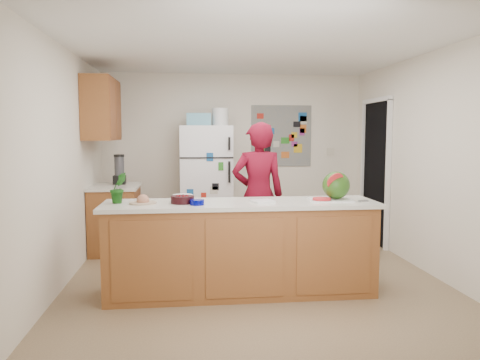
{
  "coord_description": "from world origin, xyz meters",
  "views": [
    {
      "loc": [
        -0.71,
        -5.0,
        1.58
      ],
      "look_at": [
        -0.13,
        0.2,
        1.07
      ],
      "focal_mm": 35.0,
      "sensor_mm": 36.0,
      "label": 1
    }
  ],
  "objects": [
    {
      "name": "potted_plant",
      "position": [
        -1.38,
        -0.45,
        1.07
      ],
      "size": [
        0.21,
        0.2,
        0.3
      ],
      "primitive_type": "imported",
      "rotation": [
        0.0,
        0.0,
        0.54
      ],
      "color": "#114418",
      "rests_on": "peninsula_top"
    },
    {
      "name": "side_counter_top",
      "position": [
        -1.69,
        1.35,
        0.88
      ],
      "size": [
        0.64,
        0.84,
        0.04
      ],
      "primitive_type": "cube",
      "color": "silver",
      "rests_on": "side_counter_base"
    },
    {
      "name": "watermelon",
      "position": [
        0.76,
        -0.48,
        1.07
      ],
      "size": [
        0.27,
        0.27,
        0.27
      ],
      "primitive_type": "sphere",
      "color": "#1E5F14",
      "rests_on": "cutting_board"
    },
    {
      "name": "floor",
      "position": [
        0.0,
        0.0,
        -0.01
      ],
      "size": [
        4.0,
        4.5,
        0.02
      ],
      "primitive_type": "cube",
      "color": "brown",
      "rests_on": "ground"
    },
    {
      "name": "white_bowl",
      "position": [
        -0.77,
        -0.35,
        0.95
      ],
      "size": [
        0.24,
        0.24,
        0.06
      ],
      "primitive_type": "cylinder",
      "rotation": [
        0.0,
        0.0,
        0.22
      ],
      "color": "silver",
      "rests_on": "peninsula_top"
    },
    {
      "name": "wall_back",
      "position": [
        0.0,
        2.26,
        1.25
      ],
      "size": [
        4.0,
        0.02,
        2.5
      ],
      "primitive_type": "cube",
      "color": "beige",
      "rests_on": "ground"
    },
    {
      "name": "person",
      "position": [
        0.11,
        0.44,
        0.86
      ],
      "size": [
        0.64,
        0.42,
        1.72
      ],
      "primitive_type": "imported",
      "rotation": [
        0.0,
        0.0,
        3.16
      ],
      "color": "maroon",
      "rests_on": "floor"
    },
    {
      "name": "refrigerator",
      "position": [
        -0.45,
        1.88,
        0.85
      ],
      "size": [
        0.75,
        0.7,
        1.7
      ],
      "primitive_type": "cube",
      "color": "silver",
      "rests_on": "floor"
    },
    {
      "name": "side_counter_base",
      "position": [
        -1.69,
        1.35,
        0.43
      ],
      "size": [
        0.6,
        0.8,
        0.86
      ],
      "primitive_type": "cube",
      "color": "brown",
      "rests_on": "floor"
    },
    {
      "name": "fridge_top_bin",
      "position": [
        -0.55,
        1.88,
        1.79
      ],
      "size": [
        0.35,
        0.28,
        0.18
      ],
      "primitive_type": "cube",
      "color": "#5999B2",
      "rests_on": "refrigerator"
    },
    {
      "name": "peninsula_base",
      "position": [
        -0.2,
        -0.5,
        0.44
      ],
      "size": [
        2.6,
        0.62,
        0.88
      ],
      "primitive_type": "cube",
      "color": "brown",
      "rests_on": "floor"
    },
    {
      "name": "keys",
      "position": [
        1.0,
        -0.62,
        0.93
      ],
      "size": [
        0.1,
        0.07,
        0.01
      ],
      "primitive_type": "cube",
      "rotation": [
        0.0,
        0.0,
        0.35
      ],
      "color": "gray",
      "rests_on": "peninsula_top"
    },
    {
      "name": "ceiling",
      "position": [
        0.0,
        0.0,
        2.51
      ],
      "size": [
        4.0,
        4.5,
        0.02
      ],
      "primitive_type": "cube",
      "color": "white",
      "rests_on": "wall_back"
    },
    {
      "name": "doorway",
      "position": [
        1.99,
        1.45,
        1.02
      ],
      "size": [
        0.03,
        0.85,
        2.04
      ],
      "primitive_type": "cube",
      "color": "black",
      "rests_on": "ground"
    },
    {
      "name": "photo_collage",
      "position": [
        0.75,
        2.24,
        1.55
      ],
      "size": [
        0.95,
        0.01,
        0.95
      ],
      "primitive_type": "cube",
      "color": "slate",
      "rests_on": "wall_back"
    },
    {
      "name": "peninsula_top",
      "position": [
        -0.2,
        -0.5,
        0.9
      ],
      "size": [
        2.68,
        0.7,
        0.04
      ],
      "primitive_type": "cube",
      "color": "silver",
      "rests_on": "peninsula_base"
    },
    {
      "name": "cutting_board",
      "position": [
        0.7,
        -0.5,
        0.93
      ],
      "size": [
        0.45,
        0.36,
        0.01
      ],
      "primitive_type": "cube",
      "rotation": [
        0.0,
        0.0,
        -0.1
      ],
      "color": "silver",
      "rests_on": "peninsula_top"
    },
    {
      "name": "plate",
      "position": [
        -1.14,
        -0.51,
        0.93
      ],
      "size": [
        0.3,
        0.3,
        0.02
      ],
      "primitive_type": "cylinder",
      "rotation": [
        0.0,
        0.0,
        0.18
      ],
      "color": "beige",
      "rests_on": "peninsula_top"
    },
    {
      "name": "watermelon_slice",
      "position": [
        0.6,
        -0.55,
        0.94
      ],
      "size": [
        0.18,
        0.18,
        0.02
      ],
      "primitive_type": "cylinder",
      "color": "red",
      "rests_on": "cutting_board"
    },
    {
      "name": "blender_appliance",
      "position": [
        -1.64,
        1.48,
        1.09
      ],
      "size": [
        0.13,
        0.13,
        0.38
      ],
      "primitive_type": "cylinder",
      "color": "black",
      "rests_on": "side_counter_top"
    },
    {
      "name": "cobalt_bowl",
      "position": [
        -0.63,
        -0.65,
        0.95
      ],
      "size": [
        0.15,
        0.15,
        0.05
      ],
      "primitive_type": "cylinder",
      "rotation": [
        0.0,
        0.0,
        0.09
      ],
      "color": "#000365",
      "rests_on": "peninsula_top"
    },
    {
      "name": "paper_towel",
      "position": [
        0.01,
        -0.56,
        0.93
      ],
      "size": [
        0.25,
        0.23,
        0.02
      ],
      "primitive_type": "cube",
      "rotation": [
        0.0,
        0.0,
        0.33
      ],
      "color": "white",
      "rests_on": "peninsula_top"
    },
    {
      "name": "wall_right",
      "position": [
        2.01,
        0.0,
        1.25
      ],
      "size": [
        0.02,
        4.5,
        2.5
      ],
      "primitive_type": "cube",
      "color": "beige",
      "rests_on": "ground"
    },
    {
      "name": "cherry_bowl",
      "position": [
        -0.77,
        -0.53,
        0.96
      ],
      "size": [
        0.29,
        0.29,
        0.07
      ],
      "primitive_type": "cylinder",
      "rotation": [
        0.0,
        0.0,
        0.38
      ],
      "color": "black",
      "rests_on": "peninsula_top"
    },
    {
      "name": "upper_cabinets",
      "position": [
        -1.82,
        1.3,
        1.9
      ],
      "size": [
        0.35,
        1.0,
        0.8
      ],
      "primitive_type": "cube",
      "color": "brown",
      "rests_on": "wall_left"
    },
    {
      "name": "wall_left",
      "position": [
        -2.01,
        0.0,
        1.25
      ],
      "size": [
        0.02,
        4.5,
        2.5
      ],
      "primitive_type": "cube",
      "color": "beige",
      "rests_on": "ground"
    }
  ]
}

